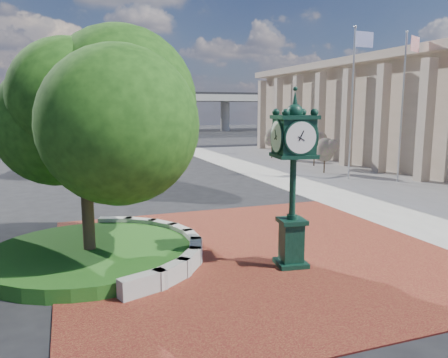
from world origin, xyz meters
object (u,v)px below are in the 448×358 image
at_px(street_lamp_near, 153,102).
at_px(street_lamp_far, 113,103).
at_px(post_clock, 293,172).
at_px(flagpole_a, 402,106).
at_px(parked_car, 135,140).
at_px(flagpole_b, 352,103).

distance_m(street_lamp_near, street_lamp_far, 17.36).
distance_m(post_clock, flagpole_a, 17.35).
height_order(parked_car, street_lamp_far, street_lamp_far).
xyz_separation_m(street_lamp_near, street_lamp_far, (-1.68, 17.27, 0.16)).
height_order(post_clock, parked_car, post_clock).
height_order(parked_car, flagpole_a, flagpole_a).
distance_m(post_clock, street_lamp_near, 29.02).
bearing_deg(parked_car, flagpole_b, -78.14).
distance_m(flagpole_a, flagpole_b, 2.98).
height_order(street_lamp_near, street_lamp_far, street_lamp_far).
distance_m(flagpole_b, street_lamp_near, 18.77).
height_order(parked_car, street_lamp_near, street_lamp_near).
xyz_separation_m(parked_car, flagpole_b, (9.30, -29.36, 4.13)).
bearing_deg(parked_car, street_lamp_far, 110.51).
relative_size(post_clock, flagpole_b, 0.53).
bearing_deg(post_clock, parked_car, 87.44).
bearing_deg(street_lamp_far, flagpole_b, -71.32).
bearing_deg(street_lamp_far, parked_car, -63.77).
height_order(flagpole_a, flagpole_b, flagpole_b).
distance_m(parked_car, flagpole_a, 33.60).
distance_m(post_clock, parked_car, 42.22).
distance_m(flagpole_a, street_lamp_far, 37.85).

